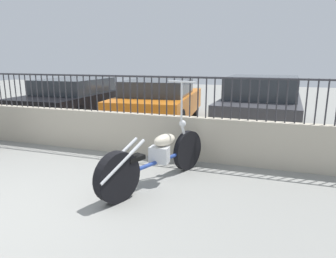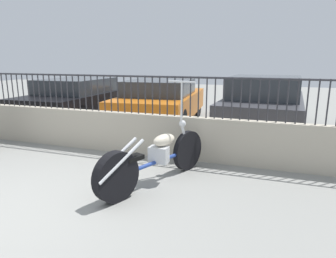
% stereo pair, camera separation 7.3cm
% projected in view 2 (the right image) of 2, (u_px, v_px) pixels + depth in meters
% --- Properties ---
extents(low_wall, '(9.19, 0.18, 0.80)m').
position_uv_depth(low_wall, '(113.00, 131.00, 6.00)').
color(low_wall, '#B2A893').
rests_on(low_wall, ground_plane).
extents(fence_railing, '(9.19, 0.04, 0.72)m').
position_uv_depth(fence_railing, '(111.00, 88.00, 5.80)').
color(fence_railing, '#2D2D33').
rests_on(fence_railing, low_wall).
extents(motorcycle_blue, '(0.94, 2.08, 1.49)m').
position_uv_depth(motorcycle_blue, '(151.00, 160.00, 4.30)').
color(motorcycle_blue, black).
rests_on(motorcycle_blue, ground_plane).
extents(car_black, '(2.02, 4.60, 1.24)m').
position_uv_depth(car_black, '(81.00, 98.00, 9.42)').
color(car_black, black).
rests_on(car_black, ground_plane).
extents(car_orange, '(2.25, 4.26, 1.25)m').
position_uv_depth(car_orange, '(161.00, 101.00, 8.62)').
color(car_orange, black).
rests_on(car_orange, ground_plane).
extents(car_dark_grey, '(2.10, 4.16, 1.39)m').
position_uv_depth(car_dark_grey, '(264.00, 103.00, 7.89)').
color(car_dark_grey, black).
rests_on(car_dark_grey, ground_plane).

